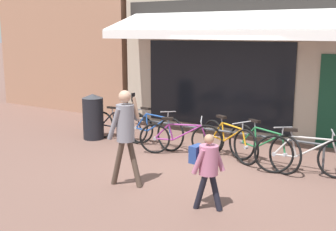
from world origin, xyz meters
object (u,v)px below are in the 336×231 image
(bicycle_black, at_px, (121,126))
(bicycle_purple, at_px, (180,138))
(bicycle_green, at_px, (262,147))
(bicycle_silver, at_px, (305,155))
(litter_bin, at_px, (93,116))
(bicycle_orange, at_px, (229,140))
(bicycle_blue, at_px, (153,130))
(pedestrian_child, at_px, (207,163))
(pedestrian_adult, at_px, (125,127))

(bicycle_black, distance_m, bicycle_purple, 1.84)
(bicycle_green, height_order, bicycle_silver, bicycle_green)
(bicycle_purple, xyz_separation_m, litter_bin, (-2.49, 0.03, 0.19))
(bicycle_green, bearing_deg, bicycle_purple, -152.57)
(bicycle_orange, bearing_deg, bicycle_blue, -150.81)
(bicycle_purple, height_order, bicycle_orange, bicycle_orange)
(bicycle_silver, bearing_deg, pedestrian_child, -126.87)
(pedestrian_adult, distance_m, litter_bin, 3.42)
(pedestrian_child, relative_size, litter_bin, 1.04)
(bicycle_blue, height_order, pedestrian_adult, pedestrian_adult)
(bicycle_silver, bearing_deg, bicycle_blue, 161.11)
(bicycle_purple, bearing_deg, bicycle_green, -20.37)
(bicycle_purple, xyz_separation_m, bicycle_green, (1.75, 0.16, 0.03))
(bicycle_purple, relative_size, bicycle_orange, 1.03)
(pedestrian_adult, xyz_separation_m, pedestrian_child, (1.60, -0.14, -0.32))
(bicycle_black, distance_m, bicycle_orange, 2.81)
(bicycle_black, xyz_separation_m, bicycle_blue, (0.98, -0.07, 0.04))
(bicycle_black, relative_size, pedestrian_adult, 1.07)
(bicycle_silver, distance_m, pedestrian_child, 2.43)
(pedestrian_adult, xyz_separation_m, litter_bin, (-2.65, 2.11, -0.47))
(bicycle_orange, bearing_deg, litter_bin, -149.59)
(bicycle_purple, distance_m, bicycle_green, 1.76)
(bicycle_green, bearing_deg, bicycle_silver, 14.50)
(pedestrian_child, bearing_deg, bicycle_silver, 78.03)
(pedestrian_child, xyz_separation_m, litter_bin, (-4.25, 2.25, -0.15))
(bicycle_silver, relative_size, pedestrian_adult, 1.08)
(bicycle_silver, distance_m, litter_bin, 5.09)
(bicycle_blue, bearing_deg, bicycle_black, -177.62)
(bicycle_orange, xyz_separation_m, pedestrian_child, (0.77, -2.50, 0.32))
(bicycle_black, relative_size, bicycle_silver, 0.99)
(bicycle_orange, bearing_deg, bicycle_purple, -137.67)
(pedestrian_child, bearing_deg, pedestrian_adult, -176.48)
(bicycle_orange, relative_size, pedestrian_adult, 0.96)
(bicycle_green, bearing_deg, pedestrian_adult, -103.09)
(bicycle_silver, height_order, pedestrian_child, pedestrian_child)
(bicycle_silver, bearing_deg, pedestrian_adult, -155.41)
(pedestrian_child, bearing_deg, bicycle_blue, 145.72)
(bicycle_purple, bearing_deg, pedestrian_child, -77.09)
(pedestrian_adult, bearing_deg, litter_bin, 148.02)
(bicycle_silver, bearing_deg, bicycle_orange, 154.96)
(bicycle_black, height_order, bicycle_blue, bicycle_blue)
(pedestrian_child, bearing_deg, bicycle_black, 153.78)
(bicycle_orange, height_order, pedestrian_child, pedestrian_child)
(bicycle_blue, height_order, litter_bin, litter_bin)
(bicycle_black, relative_size, bicycle_orange, 1.11)
(bicycle_orange, xyz_separation_m, bicycle_green, (0.76, -0.13, 0.01))
(bicycle_purple, height_order, bicycle_green, bicycle_green)
(bicycle_silver, relative_size, pedestrian_child, 1.54)
(bicycle_black, bearing_deg, litter_bin, -166.78)
(litter_bin, bearing_deg, bicycle_blue, 5.56)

